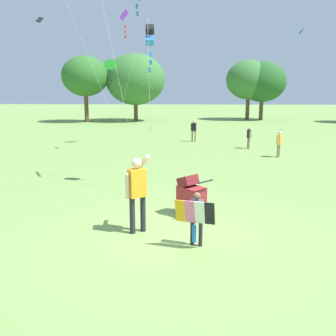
# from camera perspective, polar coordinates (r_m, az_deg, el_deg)

# --- Properties ---
(ground_plane) EXTENTS (120.00, 120.00, 0.00)m
(ground_plane) POSITION_cam_1_polar(r_m,az_deg,el_deg) (8.27, 1.02, -9.76)
(ground_plane) COLOR #75994C
(treeline_distant) EXTENTS (40.03, 7.15, 6.07)m
(treeline_distant) POSITION_cam_1_polar(r_m,az_deg,el_deg) (34.46, -1.20, 13.36)
(treeline_distant) COLOR brown
(treeline_distant) RESTS_ON ground
(child_with_butterfly_kite) EXTENTS (0.79, 0.45, 1.11)m
(child_with_butterfly_kite) POSITION_cam_1_polar(r_m,az_deg,el_deg) (7.33, 4.40, -7.14)
(child_with_butterfly_kite) COLOR #232328
(child_with_butterfly_kite) RESTS_ON ground
(person_adult_flyer) EXTENTS (0.52, 0.65, 1.73)m
(person_adult_flyer) POSITION_cam_1_polar(r_m,az_deg,el_deg) (7.94, -4.80, -3.14)
(person_adult_flyer) COLOR #232328
(person_adult_flyer) RESTS_ON ground
(stroller) EXTENTS (0.96, 0.99, 1.03)m
(stroller) POSITION_cam_1_polar(r_m,az_deg,el_deg) (9.08, 3.55, -3.69)
(stroller) COLOR black
(stroller) RESTS_ON ground
(kite_adult_black) EXTENTS (0.43, 3.82, 4.91)m
(kite_adult_black) POSITION_cam_1_polar(r_m,az_deg,el_deg) (11.50, -2.81, 19.58)
(kite_adult_black) COLOR black
(kite_adult_black) RESTS_ON ground
(kite_orange_delta) EXTENTS (2.08, 3.93, 4.57)m
(kite_orange_delta) POSITION_cam_1_polar(r_m,az_deg,el_deg) (20.56, -8.85, 15.44)
(kite_orange_delta) COLOR green
(kite_orange_delta) RESTS_ON ground
(kite_green_novelty) EXTENTS (1.80, 3.83, 6.60)m
(kite_green_novelty) POSITION_cam_1_polar(r_m,az_deg,el_deg) (17.87, -7.17, 21.17)
(kite_green_novelty) COLOR purple
(kite_green_novelty) RESTS_ON ground
(person_red_shirt) EXTENTS (0.27, 0.33, 1.18)m
(person_red_shirt) POSITION_cam_1_polar(r_m,az_deg,el_deg) (17.36, 16.78, 3.87)
(person_red_shirt) COLOR #7F705B
(person_red_shirt) RESTS_ON ground
(person_sitting_far) EXTENTS (0.19, 0.36, 1.13)m
(person_sitting_far) POSITION_cam_1_polar(r_m,az_deg,el_deg) (19.41, 12.38, 4.88)
(person_sitting_far) COLOR #7F705B
(person_sitting_far) RESTS_ON ground
(person_couple_left) EXTENTS (0.37, 0.27, 1.25)m
(person_couple_left) POSITION_cam_1_polar(r_m,az_deg,el_deg) (21.52, 4.01, 6.05)
(person_couple_left) COLOR #7F705B
(person_couple_left) RESTS_ON ground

